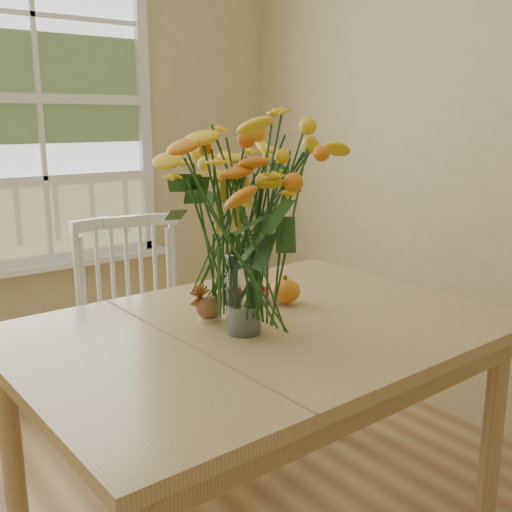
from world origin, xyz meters
TOP-DOWN VIEW (x-y plane):
  - dining_table at (0.65, 0.50)m, footprint 1.55×1.13m
  - windsor_chair at (0.62, 1.34)m, footprint 0.53×0.51m
  - flower_vase at (0.57, 0.48)m, footprint 0.51×0.51m
  - pumpkin at (0.85, 0.62)m, footprint 0.11×0.11m
  - turkey_figurine at (0.54, 0.63)m, footprint 0.10×0.07m
  - dark_gourd at (0.79, 0.72)m, footprint 0.13×0.10m

SIDE VIEW (x-z plane):
  - windsor_chair at x=0.62m, z-range 0.06..1.08m
  - dining_table at x=0.65m, z-range 0.31..1.13m
  - dark_gourd at x=0.79m, z-range 0.81..0.88m
  - pumpkin at x=0.85m, z-range 0.81..0.90m
  - turkey_figurine at x=0.54m, z-range 0.80..0.92m
  - flower_vase at x=0.57m, z-range 0.88..1.48m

